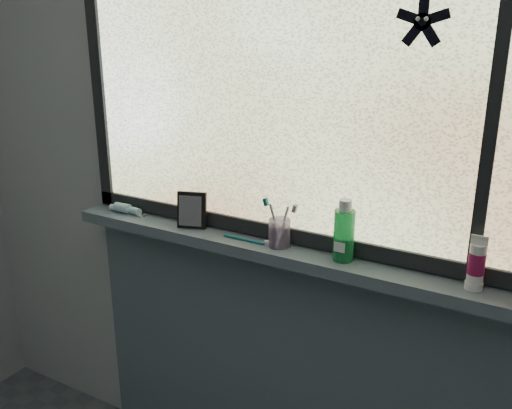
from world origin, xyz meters
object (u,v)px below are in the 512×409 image
object	(u,v)px
mouthwash_bottle	(344,230)
cream_tube	(477,261)
toothbrush_cup	(279,233)
vanity_mirror	(192,210)

from	to	relation	value
mouthwash_bottle	cream_tube	size ratio (longest dim) A/B	1.43
cream_tube	toothbrush_cup	bearing A→B (deg)	179.90
vanity_mirror	cream_tube	size ratio (longest dim) A/B	1.15
toothbrush_cup	cream_tube	size ratio (longest dim) A/B	0.82
toothbrush_cup	mouthwash_bottle	size ratio (longest dim) A/B	0.58
toothbrush_cup	cream_tube	world-z (taller)	cream_tube
vanity_mirror	mouthwash_bottle	world-z (taller)	mouthwash_bottle
vanity_mirror	mouthwash_bottle	xyz separation A→B (m)	(0.57, 0.00, 0.03)
vanity_mirror	toothbrush_cup	xyz separation A→B (m)	(0.35, 0.00, -0.02)
mouthwash_bottle	cream_tube	bearing A→B (deg)	-0.38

